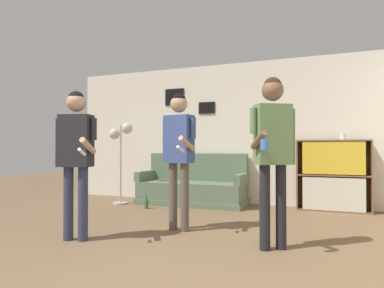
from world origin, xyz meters
name	(u,v)px	position (x,y,z in m)	size (l,w,h in m)	color
wall_back	(245,133)	(-0.01, 4.46, 1.35)	(7.36, 0.08, 2.70)	silver
couch	(192,188)	(-0.93, 4.05, 0.30)	(2.05, 0.80, 0.95)	#5B7056
bookshelf	(333,175)	(1.54, 4.24, 0.60)	(1.18, 0.30, 1.20)	brown
floor_lamp	(121,140)	(-2.20, 3.55, 1.20)	(0.49, 0.28, 1.54)	#ADA89E
person_player_foreground_left	(76,148)	(-1.24, 1.17, 1.06)	(0.55, 0.44, 1.71)	#2D334C
person_player_foreground_center	(179,145)	(-0.34, 2.04, 1.09)	(0.49, 0.52, 1.76)	brown
person_watcher_holding_cup	(273,142)	(0.92, 1.63, 1.12)	(0.43, 0.58, 1.80)	black
bottle_on_floor	(146,203)	(-1.50, 3.29, 0.09)	(0.07, 0.07, 0.23)	#3D6638
drinking_cup	(343,137)	(1.70, 4.24, 1.25)	(0.09, 0.09, 0.11)	white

